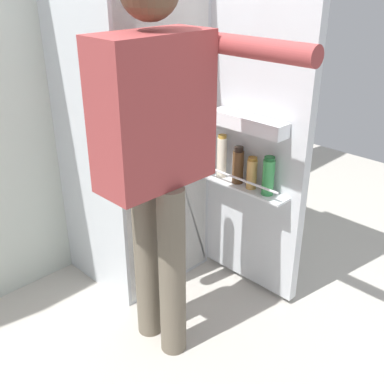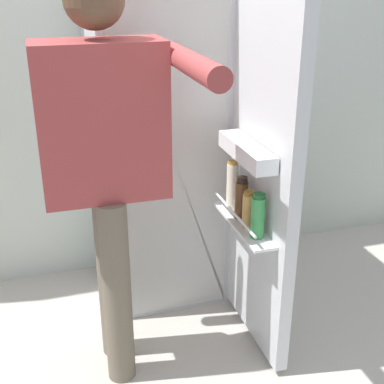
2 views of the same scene
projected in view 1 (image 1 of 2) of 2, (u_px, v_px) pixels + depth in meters
ground_plane at (202, 302)px, 2.53m from camera, size 5.24×5.24×0.00m
kitchen_wall at (88, 31)px, 2.50m from camera, size 4.40×0.10×2.66m
refrigerator at (143, 121)px, 2.46m from camera, size 0.66×1.16×1.81m
person at (157, 140)px, 1.85m from camera, size 0.56×0.80×1.67m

